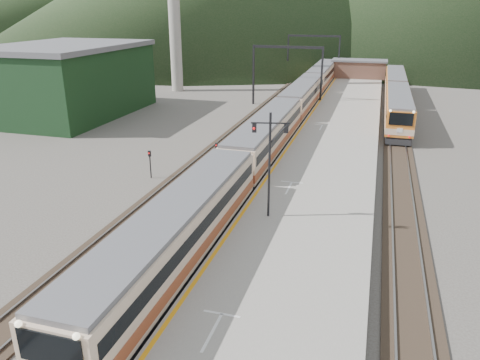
% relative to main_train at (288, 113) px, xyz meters
% --- Properties ---
extents(track_main, '(2.60, 200.00, 0.23)m').
position_rel_main_train_xyz_m(track_main, '(0.00, -1.24, -1.92)').
color(track_main, black).
rests_on(track_main, ground).
extents(track_far, '(2.60, 200.00, 0.23)m').
position_rel_main_train_xyz_m(track_far, '(-5.00, -1.24, -1.92)').
color(track_far, black).
rests_on(track_far, ground).
extents(track_second, '(2.60, 200.00, 0.23)m').
position_rel_main_train_xyz_m(track_second, '(11.50, -1.24, -1.92)').
color(track_second, black).
rests_on(track_second, ground).
extents(platform, '(8.00, 100.00, 1.00)m').
position_rel_main_train_xyz_m(platform, '(5.60, -3.24, -1.49)').
color(platform, gray).
rests_on(platform, ground).
extents(gantry_near, '(9.55, 0.25, 8.00)m').
position_rel_main_train_xyz_m(gantry_near, '(-2.85, 13.76, 3.59)').
color(gantry_near, black).
rests_on(gantry_near, ground).
extents(gantry_far, '(9.55, 0.25, 8.00)m').
position_rel_main_train_xyz_m(gantry_far, '(-2.85, 38.76, 3.59)').
color(gantry_far, black).
rests_on(gantry_far, ground).
extents(warehouse, '(14.50, 20.50, 8.60)m').
position_rel_main_train_xyz_m(warehouse, '(-28.00, 0.76, 2.32)').
color(warehouse, black).
rests_on(warehouse, ground).
extents(station_shed, '(9.40, 4.40, 3.10)m').
position_rel_main_train_xyz_m(station_shed, '(5.60, 36.76, 0.58)').
color(station_shed, brown).
rests_on(station_shed, platform).
extents(main_train, '(2.89, 79.19, 3.53)m').
position_rel_main_train_xyz_m(main_train, '(0.00, 0.00, 0.00)').
color(main_train, beige).
rests_on(main_train, track_main).
extents(second_train, '(2.67, 36.47, 3.26)m').
position_rel_main_train_xyz_m(second_train, '(11.50, 15.04, -0.13)').
color(second_train, orange).
rests_on(second_train, track_second).
extents(signal_mast, '(2.16, 0.62, 6.34)m').
position_rel_main_train_xyz_m(signal_mast, '(3.46, -24.12, 2.90)').
color(signal_mast, black).
rests_on(signal_mast, platform).
extents(short_signal_a, '(0.26, 0.23, 2.27)m').
position_rel_main_train_xyz_m(short_signal_a, '(-2.24, -34.09, -0.53)').
color(short_signal_a, black).
rests_on(short_signal_a, ground).
extents(short_signal_b, '(0.22, 0.17, 2.27)m').
position_rel_main_train_xyz_m(short_signal_b, '(-3.30, -14.07, -0.53)').
color(short_signal_b, black).
rests_on(short_signal_b, ground).
extents(short_signal_c, '(0.25, 0.20, 2.27)m').
position_rel_main_train_xyz_m(short_signal_c, '(-7.63, -17.65, -0.53)').
color(short_signal_c, black).
rests_on(short_signal_c, ground).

